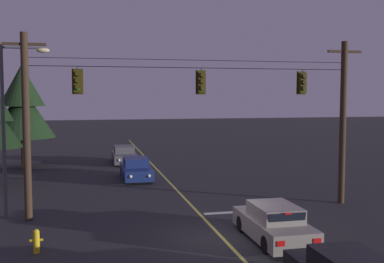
{
  "coord_description": "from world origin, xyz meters",
  "views": [
    {
      "loc": [
        -4.96,
        -16.51,
        5.41
      ],
      "look_at": [
        0.0,
        5.32,
        3.68
      ],
      "focal_mm": 43.33,
      "sensor_mm": 36.0,
      "label": 1
    }
  ],
  "objects_px": {
    "car_oncoming_trailing": "(124,155)",
    "street_lamp_corner": "(11,114)",
    "car_waiting_near_lane": "(274,224)",
    "tree_verge_far": "(22,105)",
    "traffic_light_leftmost": "(77,81)",
    "traffic_light_centre": "(303,83)",
    "traffic_light_left_inner": "(202,82)",
    "car_oncoming_lead": "(136,169)",
    "fire_hydrant": "(36,240)"
  },
  "relations": [
    {
      "from": "car_oncoming_trailing",
      "to": "street_lamp_corner",
      "type": "bearing_deg",
      "value": -111.56
    },
    {
      "from": "car_waiting_near_lane",
      "to": "tree_verge_far",
      "type": "height_order",
      "value": "tree_verge_far"
    },
    {
      "from": "traffic_light_leftmost",
      "to": "street_lamp_corner",
      "type": "xyz_separation_m",
      "value": [
        -2.9,
        0.82,
        -1.42
      ]
    },
    {
      "from": "traffic_light_centre",
      "to": "tree_verge_far",
      "type": "distance_m",
      "value": 22.12
    },
    {
      "from": "traffic_light_left_inner",
      "to": "car_oncoming_lead",
      "type": "height_order",
      "value": "traffic_light_left_inner"
    },
    {
      "from": "tree_verge_far",
      "to": "fire_hydrant",
      "type": "height_order",
      "value": "tree_verge_far"
    },
    {
      "from": "street_lamp_corner",
      "to": "tree_verge_far",
      "type": "xyz_separation_m",
      "value": [
        -1.48,
        15.38,
        0.11
      ]
    },
    {
      "from": "traffic_light_left_inner",
      "to": "car_waiting_near_lane",
      "type": "distance_m",
      "value": 7.49
    },
    {
      "from": "car_waiting_near_lane",
      "to": "tree_verge_far",
      "type": "relative_size",
      "value": 0.56
    },
    {
      "from": "traffic_light_centre",
      "to": "fire_hydrant",
      "type": "distance_m",
      "value": 13.97
    },
    {
      "from": "street_lamp_corner",
      "to": "tree_verge_far",
      "type": "distance_m",
      "value": 15.45
    },
    {
      "from": "car_waiting_near_lane",
      "to": "car_oncoming_trailing",
      "type": "xyz_separation_m",
      "value": [
        -3.87,
        21.31,
        -0.0
      ]
    },
    {
      "from": "car_waiting_near_lane",
      "to": "car_oncoming_trailing",
      "type": "distance_m",
      "value": 21.66
    },
    {
      "from": "car_oncoming_trailing",
      "to": "street_lamp_corner",
      "type": "relative_size",
      "value": 0.58
    },
    {
      "from": "car_oncoming_trailing",
      "to": "tree_verge_far",
      "type": "height_order",
      "value": "tree_verge_far"
    },
    {
      "from": "street_lamp_corner",
      "to": "fire_hydrant",
      "type": "relative_size",
      "value": 9.09
    },
    {
      "from": "car_oncoming_lead",
      "to": "car_oncoming_trailing",
      "type": "bearing_deg",
      "value": 91.51
    },
    {
      "from": "traffic_light_centre",
      "to": "car_waiting_near_lane",
      "type": "xyz_separation_m",
      "value": [
        -3.51,
        -4.97,
        -5.39
      ]
    },
    {
      "from": "car_waiting_near_lane",
      "to": "tree_verge_far",
      "type": "xyz_separation_m",
      "value": [
        -11.49,
        21.16,
        4.08
      ]
    },
    {
      "from": "car_waiting_near_lane",
      "to": "tree_verge_far",
      "type": "bearing_deg",
      "value": 118.5
    },
    {
      "from": "fire_hydrant",
      "to": "street_lamp_corner",
      "type": "bearing_deg",
      "value": 106.01
    },
    {
      "from": "traffic_light_leftmost",
      "to": "street_lamp_corner",
      "type": "height_order",
      "value": "street_lamp_corner"
    },
    {
      "from": "car_waiting_near_lane",
      "to": "fire_hydrant",
      "type": "xyz_separation_m",
      "value": [
        -8.5,
        0.54,
        -0.21
      ]
    },
    {
      "from": "car_oncoming_trailing",
      "to": "tree_verge_far",
      "type": "distance_m",
      "value": 8.64
    },
    {
      "from": "traffic_light_left_inner",
      "to": "car_oncoming_lead",
      "type": "xyz_separation_m",
      "value": [
        -2.13,
        9.01,
        -5.39
      ]
    },
    {
      "from": "traffic_light_leftmost",
      "to": "traffic_light_centre",
      "type": "bearing_deg",
      "value": 0.0
    },
    {
      "from": "traffic_light_leftmost",
      "to": "car_oncoming_lead",
      "type": "relative_size",
      "value": 0.28
    },
    {
      "from": "car_waiting_near_lane",
      "to": "fire_hydrant",
      "type": "distance_m",
      "value": 8.52
    },
    {
      "from": "street_lamp_corner",
      "to": "tree_verge_far",
      "type": "height_order",
      "value": "tree_verge_far"
    },
    {
      "from": "traffic_light_left_inner",
      "to": "traffic_light_centre",
      "type": "height_order",
      "value": "same"
    },
    {
      "from": "traffic_light_leftmost",
      "to": "car_oncoming_trailing",
      "type": "bearing_deg",
      "value": 78.81
    },
    {
      "from": "car_oncoming_lead",
      "to": "fire_hydrant",
      "type": "relative_size",
      "value": 5.26
    },
    {
      "from": "street_lamp_corner",
      "to": "fire_hydrant",
      "type": "bearing_deg",
      "value": -73.99
    },
    {
      "from": "car_oncoming_lead",
      "to": "car_waiting_near_lane",
      "type": "bearing_deg",
      "value": -75.24
    },
    {
      "from": "traffic_light_left_inner",
      "to": "car_waiting_near_lane",
      "type": "relative_size",
      "value": 0.28
    },
    {
      "from": "traffic_light_leftmost",
      "to": "car_oncoming_trailing",
      "type": "distance_m",
      "value": 17.51
    },
    {
      "from": "car_oncoming_trailing",
      "to": "traffic_light_left_inner",
      "type": "bearing_deg",
      "value": -81.9
    },
    {
      "from": "traffic_light_centre",
      "to": "tree_verge_far",
      "type": "xyz_separation_m",
      "value": [
        -15.0,
        16.2,
        -1.31
      ]
    },
    {
      "from": "car_oncoming_lead",
      "to": "fire_hydrant",
      "type": "distance_m",
      "value": 14.28
    },
    {
      "from": "traffic_light_left_inner",
      "to": "fire_hydrant",
      "type": "bearing_deg",
      "value": -147.5
    },
    {
      "from": "traffic_light_centre",
      "to": "car_oncoming_lead",
      "type": "relative_size",
      "value": 0.28
    },
    {
      "from": "traffic_light_leftmost",
      "to": "car_oncoming_trailing",
      "type": "relative_size",
      "value": 0.28
    },
    {
      "from": "traffic_light_left_inner",
      "to": "traffic_light_centre",
      "type": "xyz_separation_m",
      "value": [
        5.06,
        0.0,
        0.0
      ]
    },
    {
      "from": "street_lamp_corner",
      "to": "traffic_light_leftmost",
      "type": "bearing_deg",
      "value": -15.81
    },
    {
      "from": "street_lamp_corner",
      "to": "fire_hydrant",
      "type": "distance_m",
      "value": 6.87
    },
    {
      "from": "traffic_light_centre",
      "to": "tree_verge_far",
      "type": "bearing_deg",
      "value": 132.81
    },
    {
      "from": "traffic_light_leftmost",
      "to": "tree_verge_far",
      "type": "height_order",
      "value": "tree_verge_far"
    },
    {
      "from": "traffic_light_leftmost",
      "to": "fire_hydrant",
      "type": "xyz_separation_m",
      "value": [
        -1.39,
        -4.43,
        -5.59
      ]
    },
    {
      "from": "traffic_light_centre",
      "to": "fire_hydrant",
      "type": "relative_size",
      "value": 1.45
    },
    {
      "from": "traffic_light_left_inner",
      "to": "tree_verge_far",
      "type": "relative_size",
      "value": 0.16
    }
  ]
}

